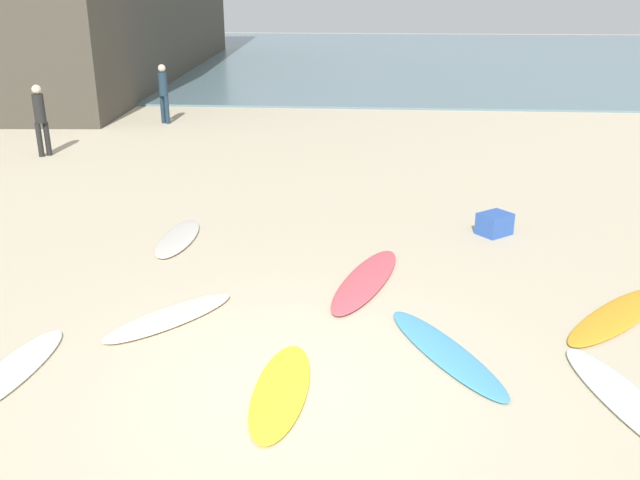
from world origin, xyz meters
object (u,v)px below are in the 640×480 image
object	(u,v)px
beachgoer_mid	(40,116)
surfboard_5	(178,238)
surfboard_2	(366,280)
beach_cooler	(495,224)
surfboard_7	(445,352)
beachgoer_near	(163,90)
surfboard_0	(170,317)
surfboard_4	(631,404)
surfboard_6	(618,315)
surfboard_3	(281,390)
surfboard_1	(13,370)

from	to	relation	value
beachgoer_mid	surfboard_5	bearing A→B (deg)	84.81
surfboard_2	beach_cooler	distance (m)	3.21
surfboard_5	beach_cooler	bearing A→B (deg)	7.69
surfboard_2	surfboard_5	world-z (taller)	surfboard_2
surfboard_7	beachgoer_near	world-z (taller)	beachgoer_near
surfboard_7	beach_cooler	bearing A→B (deg)	-134.17
surfboard_0	surfboard_2	world-z (taller)	same
surfboard_4	surfboard_6	xyz separation A→B (m)	(0.53, 2.10, -0.00)
surfboard_2	beach_cooler	xyz separation A→B (m)	(2.23, 2.30, 0.15)
surfboard_2	surfboard_7	xyz separation A→B (m)	(0.99, -2.04, -0.01)
surfboard_2	beachgoer_near	bearing A→B (deg)	135.44
surfboard_5	beachgoer_near	world-z (taller)	beachgoer_near
surfboard_7	beach_cooler	distance (m)	4.51
surfboard_6	beachgoer_mid	size ratio (longest dim) A/B	1.36
beach_cooler	surfboard_6	bearing A→B (deg)	-70.43
surfboard_7	beachgoer_near	xyz separation A→B (m)	(-7.62, 14.10, 1.01)
surfboard_4	surfboard_3	bearing A→B (deg)	-15.73
beachgoer_mid	surfboard_0	bearing A→B (deg)	77.15
beachgoer_near	beach_cooler	world-z (taller)	beachgoer_near
surfboard_2	surfboard_6	distance (m)	3.47
surfboard_1	surfboard_7	bearing A→B (deg)	14.46
surfboard_5	beach_cooler	size ratio (longest dim) A/B	3.56
surfboard_5	beach_cooler	xyz separation A→B (m)	(5.51, 0.76, 0.16)
surfboard_0	beachgoer_mid	world-z (taller)	beachgoer_mid
surfboard_0	surfboard_1	xyz separation A→B (m)	(-1.40, -1.44, -0.01)
surfboard_0	surfboard_4	xyz separation A→B (m)	(5.39, -1.57, 0.00)
surfboard_1	surfboard_5	bearing A→B (deg)	86.18
surfboard_0	surfboard_1	distance (m)	2.01
surfboard_3	surfboard_7	distance (m)	2.09
surfboard_4	beachgoer_mid	size ratio (longest dim) A/B	1.31
surfboard_3	surfboard_1	bearing A→B (deg)	-0.75
beachgoer_near	surfboard_7	bearing A→B (deg)	-29.73
surfboard_1	surfboard_5	distance (m)	4.45
beachgoer_mid	beachgoer_near	bearing A→B (deg)	-157.72
surfboard_3	surfboard_6	size ratio (longest dim) A/B	0.79
surfboard_5	beach_cooler	distance (m)	5.56
surfboard_7	beachgoer_near	bearing A→B (deg)	-89.81
surfboard_4	beachgoer_near	bearing A→B (deg)	-73.91
surfboard_1	surfboard_7	distance (m)	5.02
surfboard_0	surfboard_3	distance (m)	2.33
surfboard_1	surfboard_7	xyz separation A→B (m)	(4.95, 0.82, 0.00)
surfboard_0	surfboard_2	bearing A→B (deg)	-111.92
surfboard_3	surfboard_5	size ratio (longest dim) A/B	1.02
surfboard_3	beachgoer_mid	world-z (taller)	beachgoer_mid
surfboard_7	surfboard_4	bearing A→B (deg)	124.48
surfboard_3	beachgoer_mid	size ratio (longest dim) A/B	1.07
surfboard_4	beach_cooler	world-z (taller)	beach_cooler
surfboard_6	surfboard_7	distance (m)	2.64
beachgoer_near	surfboard_5	bearing A→B (deg)	-40.45
surfboard_1	surfboard_4	bearing A→B (deg)	3.97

